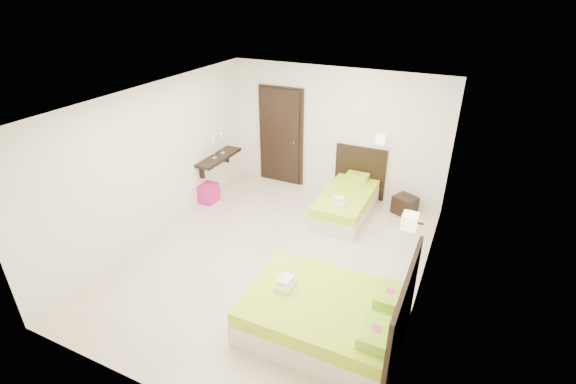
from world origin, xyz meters
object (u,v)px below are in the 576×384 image
at_px(nightstand, 405,205).
at_px(ottoman, 207,193).
at_px(bed_double, 330,314).
at_px(bed_single, 347,200).

xyz_separation_m(nightstand, ottoman, (-3.74, -1.22, 0.01)).
relative_size(bed_double, nightstand, 4.90).
bearing_deg(bed_single, bed_double, -76.00).
relative_size(bed_single, nightstand, 4.38).
relative_size(bed_single, ottoman, 4.62).
height_order(bed_double, ottoman, bed_double).
bearing_deg(bed_single, ottoman, -164.09).
relative_size(nightstand, ottoman, 1.05).
bearing_deg(bed_single, nightstand, 23.56).
bearing_deg(ottoman, bed_single, 15.91).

